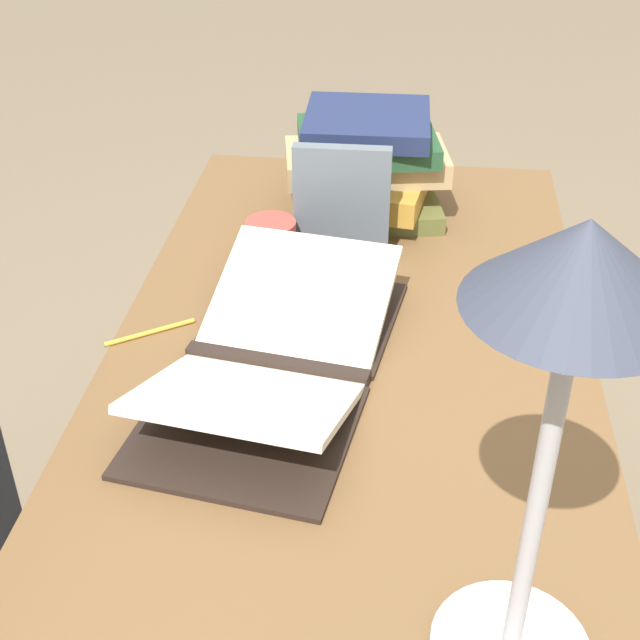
# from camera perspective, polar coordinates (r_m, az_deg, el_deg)

# --- Properties ---
(reading_desk) EXTENTS (1.39, 0.71, 0.74)m
(reading_desk) POSITION_cam_1_polar(r_m,az_deg,el_deg) (1.36, 1.81, -5.89)
(reading_desk) COLOR brown
(reading_desk) RESTS_ON ground_plane
(open_book) EXTENTS (0.57, 0.35, 0.09)m
(open_book) POSITION_cam_1_polar(r_m,az_deg,el_deg) (1.25, -2.81, -2.23)
(open_book) COLOR black
(open_book) RESTS_ON reading_desk
(book_stack_tall) EXTENTS (0.25, 0.31, 0.20)m
(book_stack_tall) POSITION_cam_1_polar(r_m,az_deg,el_deg) (1.65, 2.96, 9.81)
(book_stack_tall) COLOR brown
(book_stack_tall) RESTS_ON reading_desk
(book_standing_upright) EXTENTS (0.03, 0.16, 0.20)m
(book_standing_upright) POSITION_cam_1_polar(r_m,az_deg,el_deg) (1.49, 1.38, 7.48)
(book_standing_upright) COLOR slate
(book_standing_upright) RESTS_ON reading_desk
(reading_lamp) EXTENTS (0.17, 0.17, 0.48)m
(reading_lamp) POSITION_cam_1_polar(r_m,az_deg,el_deg) (0.70, 15.50, -1.90)
(reading_lamp) COLOR #ADADB2
(reading_lamp) RESTS_ON reading_desk
(coffee_mug) EXTENTS (0.10, 0.08, 0.08)m
(coffee_mug) POSITION_cam_1_polar(r_m,az_deg,el_deg) (1.50, -3.10, 4.96)
(coffee_mug) COLOR #B74238
(coffee_mug) RESTS_ON reading_desk
(pencil) EXTENTS (0.08, 0.12, 0.01)m
(pencil) POSITION_cam_1_polar(r_m,az_deg,el_deg) (1.36, -10.83, -0.78)
(pencil) COLOR gold
(pencil) RESTS_ON reading_desk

